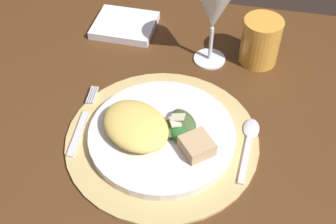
# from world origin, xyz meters

# --- Properties ---
(dining_table) EXTENTS (1.37, 0.86, 0.72)m
(dining_table) POSITION_xyz_m (0.00, 0.00, 0.61)
(dining_table) COLOR #4E2E15
(dining_table) RESTS_ON ground
(placemat) EXTENTS (0.34, 0.34, 0.01)m
(placemat) POSITION_xyz_m (0.03, -0.02, 0.73)
(placemat) COLOR tan
(placemat) RESTS_ON dining_table
(dinner_plate) EXTENTS (0.26, 0.26, 0.02)m
(dinner_plate) POSITION_xyz_m (0.03, -0.02, 0.74)
(dinner_plate) COLOR silver
(dinner_plate) RESTS_ON placemat
(pasta_serving) EXTENTS (0.16, 0.16, 0.03)m
(pasta_serving) POSITION_xyz_m (-0.02, -0.03, 0.76)
(pasta_serving) COLOR #EBC85D
(pasta_serving) RESTS_ON dinner_plate
(salad_greens) EXTENTS (0.09, 0.09, 0.03)m
(salad_greens) POSITION_xyz_m (0.06, -0.01, 0.75)
(salad_greens) COLOR #475D32
(salad_greens) RESTS_ON dinner_plate
(bread_piece) EXTENTS (0.07, 0.07, 0.02)m
(bread_piece) POSITION_xyz_m (0.09, -0.05, 0.76)
(bread_piece) COLOR tan
(bread_piece) RESTS_ON dinner_plate
(fork) EXTENTS (0.02, 0.17, 0.00)m
(fork) POSITION_xyz_m (-0.12, -0.02, 0.73)
(fork) COLOR silver
(fork) RESTS_ON placemat
(spoon) EXTENTS (0.03, 0.14, 0.01)m
(spoon) POSITION_xyz_m (0.18, 0.01, 0.73)
(spoon) COLOR silver
(spoon) RESTS_ON placemat
(napkin) EXTENTS (0.14, 0.12, 0.02)m
(napkin) POSITION_xyz_m (-0.12, 0.28, 0.73)
(napkin) COLOR white
(napkin) RESTS_ON dining_table
(wine_glass) EXTENTS (0.08, 0.08, 0.17)m
(wine_glass) POSITION_xyz_m (0.08, 0.21, 0.84)
(wine_glass) COLOR silver
(wine_glass) RESTS_ON dining_table
(amber_tumbler) EXTENTS (0.08, 0.08, 0.10)m
(amber_tumbler) POSITION_xyz_m (0.18, 0.23, 0.77)
(amber_tumbler) COLOR gold
(amber_tumbler) RESTS_ON dining_table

